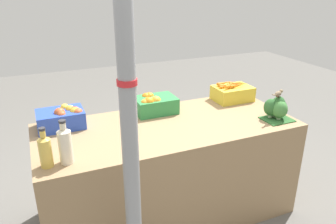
{
  "coord_description": "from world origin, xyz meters",
  "views": [
    {
      "loc": [
        -0.87,
        -2.05,
        1.8
      ],
      "look_at": [
        0.0,
        0.0,
        0.89
      ],
      "focal_mm": 35.0,
      "sensor_mm": 36.0,
      "label": 1
    }
  ],
  "objects": [
    {
      "name": "carrot_crate",
      "position": [
        0.73,
        0.26,
        0.86
      ],
      "size": [
        0.33,
        0.24,
        0.17
      ],
      "color": "gold",
      "rests_on": "market_table"
    },
    {
      "name": "market_table",
      "position": [
        0.0,
        0.0,
        0.4
      ],
      "size": [
        1.92,
        0.83,
        0.79
      ],
      "primitive_type": "cube",
      "color": "#937551",
      "rests_on": "ground_plane"
    },
    {
      "name": "apple_crate",
      "position": [
        -0.72,
        0.26,
        0.87
      ],
      "size": [
        0.33,
        0.24,
        0.16
      ],
      "color": "#2847B7",
      "rests_on": "market_table"
    },
    {
      "name": "sparrow_bird",
      "position": [
        0.81,
        -0.23,
        1.0
      ],
      "size": [
        0.13,
        0.06,
        0.05
      ],
      "rotation": [
        0.0,
        0.0,
        0.32
      ],
      "color": "#4C3D2D",
      "rests_on": "broccoli_pile"
    },
    {
      "name": "juice_bottle_golden",
      "position": [
        -0.87,
        -0.27,
        0.9
      ],
      "size": [
        0.07,
        0.07,
        0.24
      ],
      "color": "gold",
      "rests_on": "market_table"
    },
    {
      "name": "juice_bottle_cloudy",
      "position": [
        -0.76,
        -0.27,
        0.91
      ],
      "size": [
        0.08,
        0.08,
        0.27
      ],
      "color": "beige",
      "rests_on": "market_table"
    },
    {
      "name": "ground_plane",
      "position": [
        0.0,
        0.0,
        0.0
      ],
      "size": [
        10.0,
        10.0,
        0.0
      ],
      "primitive_type": "plane",
      "color": "#605E59"
    },
    {
      "name": "broccoli_pile",
      "position": [
        0.81,
        -0.23,
        0.88
      ],
      "size": [
        0.22,
        0.2,
        0.18
      ],
      "color": "#2D602D",
      "rests_on": "market_table"
    },
    {
      "name": "orange_crate",
      "position": [
        -0.01,
        0.26,
        0.87
      ],
      "size": [
        0.33,
        0.24,
        0.16
      ],
      "color": "#2D8442",
      "rests_on": "market_table"
    },
    {
      "name": "support_pole",
      "position": [
        -0.47,
        -0.61,
        1.34
      ],
      "size": [
        0.1,
        0.1,
        2.68
      ],
      "color": "gray",
      "rests_on": "ground_plane"
    }
  ]
}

